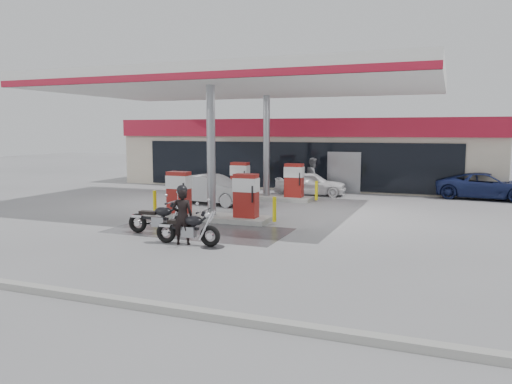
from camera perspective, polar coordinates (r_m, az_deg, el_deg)
ground at (r=17.19m, az=-8.03°, el=-4.25°), size 90.00×90.00×0.00m
wet_patch at (r=16.96m, az=-6.55°, el=-4.38°), size 6.00×3.00×0.00m
drain_cover at (r=14.55m, az=-4.98°, el=-6.27°), size 0.70×0.70×0.01m
kerb at (r=11.77m, az=-25.18°, el=-9.80°), size 28.00×0.25×0.15m
store_building at (r=31.75m, az=6.16°, el=4.60°), size 22.00×8.22×4.00m
canopy at (r=21.44m, az=-1.58°, el=12.20°), size 16.00×10.02×5.51m
pump_island_near at (r=18.82m, az=-5.09°, el=-1.03°), size 5.14×1.30×1.78m
pump_island_far at (r=24.29m, az=1.20°, el=0.83°), size 5.14×1.30×1.78m
main_motorcycle at (r=14.81m, az=-7.69°, el=-4.22°), size 2.07×0.79×1.06m
biker_main at (r=14.82m, az=-8.40°, el=-2.79°), size 0.71×0.59×1.67m
parked_motorcycle at (r=16.48m, az=-11.04°, el=-3.08°), size 2.14×0.82×1.10m
sedan_white at (r=25.91m, az=6.22°, el=0.98°), size 3.86×2.10×1.24m
attendant at (r=26.45m, az=6.55°, el=1.84°), size 0.86×1.03×1.92m
hatchback_silver at (r=22.79m, az=-5.00°, el=0.29°), size 4.24×2.01×1.34m
parked_car_left at (r=32.93m, az=-9.22°, el=2.30°), size 4.86×2.76×1.33m
parked_car_right at (r=26.88m, az=24.82°, el=0.63°), size 4.80×2.53×1.29m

